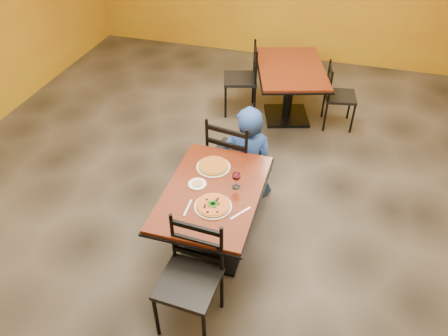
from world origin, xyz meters
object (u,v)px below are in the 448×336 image
(chair_second_right, at_px, (340,97))
(wine_glass, at_px, (236,179))
(chair_main_near, at_px, (188,284))
(pizza_main, at_px, (213,205))
(side_plate, at_px, (197,184))
(table_second, at_px, (290,81))
(plate_far, at_px, (213,167))
(plate_main, at_px, (213,206))
(chair_second_left, at_px, (240,79))
(pizza_far, at_px, (213,166))
(table_main, at_px, (213,207))
(chair_main_far, at_px, (234,156))
(diner, at_px, (248,152))

(chair_second_right, relative_size, wine_glass, 4.72)
(chair_main_near, relative_size, wine_glass, 5.37)
(pizza_main, relative_size, side_plate, 1.77)
(table_second, xyz_separation_m, plate_far, (-0.35, -2.24, 0.20))
(plate_main, relative_size, pizza_main, 1.09)
(table_second, xyz_separation_m, chair_second_left, (-0.67, 0.00, -0.08))
(table_second, relative_size, chair_main_near, 1.51)
(chair_main_near, bearing_deg, side_plate, 106.50)
(plate_far, height_order, pizza_far, pizza_far)
(table_main, relative_size, plate_main, 3.97)
(chair_second_right, relative_size, pizza_main, 2.99)
(chair_second_left, bearing_deg, table_second, 74.03)
(chair_second_left, relative_size, pizza_main, 3.38)
(table_second, bearing_deg, pizza_main, -94.20)
(table_second, distance_m, chair_second_left, 0.68)
(pizza_far, bearing_deg, plate_far, 0.00)
(chair_main_near, distance_m, chair_second_right, 3.43)
(plate_main, bearing_deg, table_main, 107.23)
(pizza_main, relative_size, wine_glass, 1.58)
(table_main, height_order, chair_second_right, chair_second_right)
(chair_second_right, relative_size, plate_main, 2.74)
(chair_main_far, height_order, diner, diner)
(pizza_far, xyz_separation_m, side_plate, (-0.06, -0.26, -0.02))
(table_main, distance_m, chair_second_right, 2.70)
(chair_second_right, relative_size, side_plate, 5.31)
(pizza_far, bearing_deg, wine_glass, -37.32)
(chair_main_near, height_order, wine_glass, chair_main_near)
(wine_glass, bearing_deg, chair_second_left, 103.58)
(table_second, distance_m, wine_glass, 2.46)
(chair_second_left, xyz_separation_m, diner, (0.51, -1.65, 0.06))
(plate_main, xyz_separation_m, side_plate, (-0.21, 0.23, 0.00))
(side_plate, bearing_deg, pizza_main, -46.81)
(chair_second_right, bearing_deg, chair_main_near, 155.44)
(wine_glass, bearing_deg, chair_main_near, -98.88)
(chair_second_right, relative_size, diner, 0.79)
(table_second, xyz_separation_m, diner, (-0.16, -1.65, -0.02))
(table_second, height_order, side_plate, side_plate)
(pizza_main, relative_size, pizza_far, 1.01)
(table_second, height_order, chair_second_right, chair_second_right)
(pizza_main, height_order, pizza_far, same)
(plate_far, bearing_deg, chair_main_far, 83.93)
(pizza_main, distance_m, side_plate, 0.31)
(side_plate, bearing_deg, pizza_far, 76.44)
(table_second, height_order, pizza_far, pizza_far)
(pizza_main, bearing_deg, diner, 88.05)
(plate_main, relative_size, pizza_far, 1.11)
(plate_main, height_order, wine_glass, wine_glass)
(chair_main_near, distance_m, chair_second_left, 3.34)
(chair_second_right, bearing_deg, plate_main, 152.76)
(table_second, relative_size, diner, 1.36)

